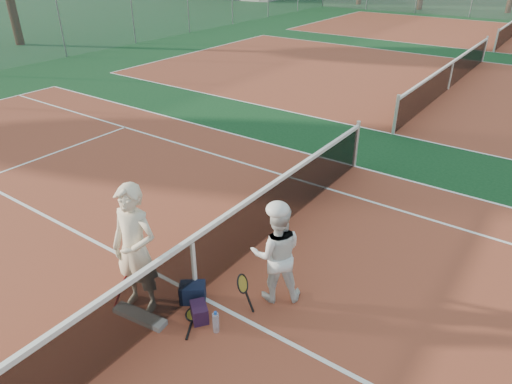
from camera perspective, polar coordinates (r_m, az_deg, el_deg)
ground at (r=6.95m, az=-7.49°, el=-12.60°), size 130.00×130.00×0.00m
court_main at (r=6.95m, az=-7.49°, el=-12.58°), size 23.77×10.97×0.01m
court_far_a at (r=18.20m, az=22.88°, el=11.77°), size 23.77×10.97×0.01m
net_main at (r=6.63m, az=-7.76°, el=-9.26°), size 0.10×10.98×1.02m
net_far_a at (r=18.08m, az=23.18°, el=13.30°), size 0.10×10.98×1.02m
fence_left at (r=22.54m, az=-27.83°, el=17.58°), size 0.06×54.50×3.00m
player_a at (r=6.34m, az=-14.84°, el=-6.99°), size 0.76×0.57×1.92m
player_b at (r=6.41m, az=2.59°, el=-7.70°), size 0.93×0.90×1.51m
racket_red at (r=6.73m, az=-16.16°, el=-12.08°), size 0.35×0.36×0.56m
racket_black_held at (r=6.49m, az=-1.67°, el=-12.48°), size 0.28×0.30×0.57m
racket_spare at (r=6.62m, az=-7.77°, el=-14.87°), size 0.54×0.65×0.04m
sports_bag_navy at (r=6.77m, az=-7.93°, el=-12.34°), size 0.44×0.42×0.29m
sports_bag_purple at (r=6.49m, az=-7.10°, el=-14.69°), size 0.36×0.35×0.24m
net_cover_canvas at (r=6.69m, az=-14.32°, el=-14.83°), size 0.83×0.29×0.09m
water_bottle at (r=6.28m, az=-5.04°, el=-15.98°), size 0.09×0.09×0.30m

